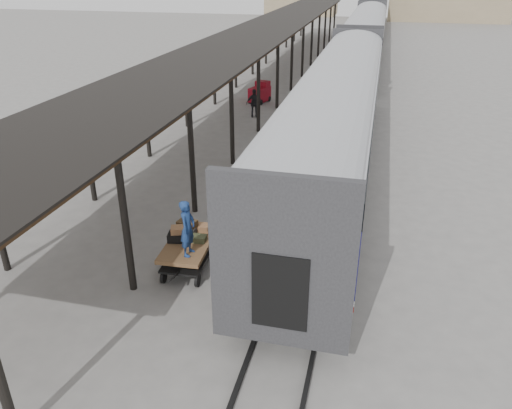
{
  "coord_description": "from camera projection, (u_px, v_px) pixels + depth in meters",
  "views": [
    {
      "loc": [
        4.75,
        -12.43,
        8.23
      ],
      "look_at": [
        1.54,
        0.67,
        1.7
      ],
      "focal_mm": 35.0,
      "sensor_mm": 36.0,
      "label": 1
    }
  ],
  "objects": [
    {
      "name": "porter",
      "position": [
        188.0,
        228.0,
        13.69
      ],
      "size": [
        0.4,
        0.61,
        1.64
      ],
      "primitive_type": "imported",
      "rotation": [
        0.0,
        0.0,
        1.55
      ],
      "color": "navy",
      "rests_on": "baggage_cart"
    },
    {
      "name": "suitcase_stack",
      "position": [
        187.0,
        231.0,
        14.9
      ],
      "size": [
        1.14,
        1.22,
        0.43
      ],
      "rotation": [
        0.0,
        0.0,
        0.06
      ],
      "color": "#3B3B3E",
      "rests_on": "baggage_cart"
    },
    {
      "name": "ground",
      "position": [
        203.0,
        258.0,
        15.47
      ],
      "size": [
        160.0,
        160.0,
        0.0
      ],
      "primitive_type": "plane",
      "color": "slate",
      "rests_on": "ground"
    },
    {
      "name": "canopy",
      "position": [
        267.0,
        29.0,
        35.44
      ],
      "size": [
        4.9,
        64.3,
        4.15
      ],
      "color": "#422B19",
      "rests_on": "ground"
    },
    {
      "name": "baggage_cart",
      "position": [
        190.0,
        248.0,
        14.76
      ],
      "size": [
        1.39,
        2.47,
        0.86
      ],
      "rotation": [
        0.0,
        0.0,
        0.06
      ],
      "color": "brown",
      "rests_on": "ground"
    },
    {
      "name": "pedestrian",
      "position": [
        255.0,
        103.0,
        29.28
      ],
      "size": [
        1.04,
        0.62,
        1.66
      ],
      "primitive_type": "imported",
      "rotation": [
        0.0,
        0.0,
        3.38
      ],
      "color": "black",
      "rests_on": "ground"
    },
    {
      "name": "train",
      "position": [
        365.0,
        34.0,
        43.16
      ],
      "size": [
        3.45,
        76.01,
        4.01
      ],
      "color": "silver",
      "rests_on": "ground"
    },
    {
      "name": "luggage_tug",
      "position": [
        260.0,
        93.0,
        32.54
      ],
      "size": [
        1.3,
        1.7,
        1.33
      ],
      "rotation": [
        0.0,
        0.0,
        -0.29
      ],
      "color": "maroon",
      "rests_on": "ground"
    },
    {
      "name": "rails",
      "position": [
        363.0,
        65.0,
        44.48
      ],
      "size": [
        1.54,
        150.0,
        0.12
      ],
      "color": "black",
      "rests_on": "ground"
    }
  ]
}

